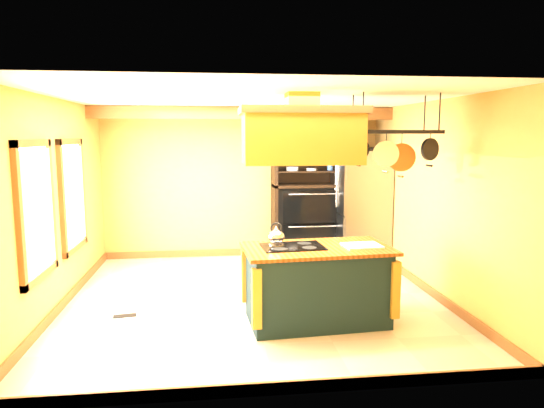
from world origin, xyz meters
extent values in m
plane|color=beige|center=(0.00, 0.00, 0.00)|extent=(5.00, 5.00, 0.00)
plane|color=white|center=(0.00, 0.00, 2.70)|extent=(5.00, 5.00, 0.00)
cube|color=tan|center=(0.00, 2.50, 1.35)|extent=(5.00, 0.02, 2.70)
cube|color=tan|center=(0.00, -2.50, 1.35)|extent=(5.00, 0.02, 2.70)
cube|color=tan|center=(-2.50, 0.00, 1.35)|extent=(0.02, 5.00, 2.70)
cube|color=tan|center=(2.50, 0.00, 1.35)|extent=(0.02, 5.00, 2.70)
cube|color=brown|center=(0.00, 1.70, 2.59)|extent=(5.00, 0.15, 0.20)
cube|color=brown|center=(-2.47, -0.80, 1.40)|extent=(0.06, 1.06, 1.56)
cube|color=white|center=(-2.44, -0.80, 1.40)|extent=(0.02, 0.85, 1.34)
cube|color=brown|center=(-2.47, 0.60, 1.40)|extent=(0.06, 1.06, 1.56)
cube|color=white|center=(-2.44, 0.60, 1.40)|extent=(0.02, 0.85, 1.34)
cube|color=black|center=(0.69, -0.88, 0.44)|extent=(1.65, 0.98, 0.88)
cube|color=#92401C|center=(0.69, -0.88, 0.90)|extent=(1.80, 1.09, 0.04)
cube|color=black|center=(0.40, -0.86, 0.93)|extent=(0.76, 0.55, 0.01)
ellipsoid|color=silver|center=(0.22, -0.75, 1.03)|extent=(0.20, 0.20, 0.16)
cube|color=white|center=(1.22, -0.92, 0.93)|extent=(0.46, 0.37, 0.02)
cube|color=#B4822D|center=(0.49, -0.88, 2.18)|extent=(1.32, 0.71, 0.56)
cube|color=brown|center=(0.49, -0.88, 2.50)|extent=(1.41, 0.79, 0.08)
cube|color=#B4822D|center=(0.49, -0.88, 2.58)|extent=(0.35, 0.35, 0.24)
cube|color=black|center=(1.59, -0.88, 2.26)|extent=(0.99, 0.49, 0.04)
cylinder|color=black|center=(1.14, -1.08, 2.48)|extent=(0.02, 0.02, 0.44)
cylinder|color=black|center=(2.03, -0.69, 2.48)|extent=(0.02, 0.02, 0.44)
cylinder|color=black|center=(1.19, -0.78, 2.06)|extent=(0.26, 0.03, 0.26)
cylinder|color=silver|center=(1.46, -0.98, 2.01)|extent=(0.30, 0.03, 0.30)
cylinder|color=#B95F2E|center=(1.72, -0.78, 1.96)|extent=(0.34, 0.03, 0.34)
cylinder|color=black|center=(1.98, -0.98, 2.06)|extent=(0.26, 0.03, 0.26)
cube|color=gray|center=(2.07, 1.90, 0.98)|extent=(0.82, 1.01, 1.97)
cube|color=gray|center=(1.65, 1.65, 1.42)|extent=(0.03, 0.48, 1.06)
cube|color=gray|center=(1.65, 2.15, 1.42)|extent=(0.03, 0.48, 1.06)
cube|color=gray|center=(1.65, 1.90, 0.45)|extent=(0.03, 0.97, 0.83)
cube|color=black|center=(2.07, 1.90, 0.03)|extent=(0.78, 0.96, 0.06)
cube|color=black|center=(1.20, 2.45, 1.18)|extent=(1.33, 0.06, 2.36)
cube|color=black|center=(0.56, 2.20, 1.18)|extent=(0.06, 0.56, 2.36)
cube|color=black|center=(1.84, 2.20, 1.18)|extent=(0.06, 0.56, 2.36)
cube|color=black|center=(1.20, 2.20, 1.33)|extent=(1.33, 0.56, 0.05)
cube|color=black|center=(1.20, 2.23, 0.70)|extent=(1.21, 0.46, 1.27)
cube|color=black|center=(1.20, 1.90, 0.98)|extent=(1.04, 0.04, 0.56)
cube|color=black|center=(1.20, 1.90, 0.41)|extent=(1.04, 0.04, 0.51)
cube|color=black|center=(1.20, 2.20, 1.59)|extent=(1.21, 0.50, 0.02)
cube|color=black|center=(1.20, 2.20, 1.87)|extent=(1.21, 0.50, 0.02)
cube|color=black|center=(1.20, 2.20, 2.14)|extent=(1.21, 0.50, 0.03)
cylinder|color=white|center=(0.87, 2.15, 1.64)|extent=(0.22, 0.22, 0.07)
cylinder|color=#4271B9|center=(1.56, 2.15, 1.97)|extent=(0.10, 0.10, 0.17)
cube|color=black|center=(-1.64, -0.44, 0.01)|extent=(0.29, 0.16, 0.01)
camera|label=1|loc=(-0.50, -6.37, 2.22)|focal=32.00mm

